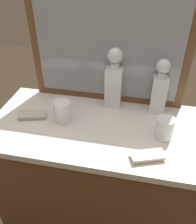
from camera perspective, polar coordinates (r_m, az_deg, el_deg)
dresser at (r=1.45m, az=-0.00°, el=-16.95°), size 1.04×0.51×0.88m
dresser_mirror at (r=1.18m, az=2.45°, el=15.96°), size 0.78×0.03×0.62m
crystal_decanter_far_right at (r=1.20m, az=14.33°, el=4.69°), size 0.07×0.07×0.28m
crystal_decanter_front at (r=1.21m, az=3.81°, el=6.79°), size 0.08×0.08×0.31m
crystal_tumbler_center at (r=1.08m, az=15.53°, el=-3.93°), size 0.08×0.08×0.10m
crystal_tumbler_rear at (r=1.14m, az=-8.41°, el=-0.05°), size 0.08×0.08×0.11m
silver_brush_front at (r=0.99m, az=11.72°, el=-10.27°), size 0.15×0.10×0.02m
silver_brush_left at (r=1.22m, az=-15.36°, el=-0.73°), size 0.15×0.09×0.02m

